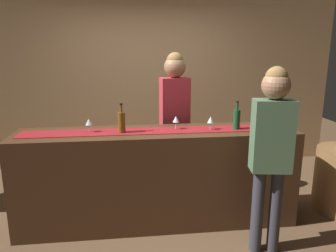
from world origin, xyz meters
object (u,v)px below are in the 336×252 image
(wine_glass_near_customer, at_px, (211,120))
(wine_bottle_clear, at_px, (262,116))
(wine_bottle_amber, at_px, (122,122))
(customer_sipping, at_px, (272,142))
(wine_glass_far_end, at_px, (176,120))
(wine_bottle_green, at_px, (237,119))
(wine_glass_mid_counter, at_px, (89,122))
(bartender, at_px, (175,109))

(wine_glass_near_customer, bearing_deg, wine_bottle_clear, 7.89)
(wine_bottle_amber, bearing_deg, customer_sipping, -25.36)
(customer_sipping, bearing_deg, wine_glass_far_end, 145.60)
(customer_sipping, bearing_deg, wine_bottle_green, 109.04)
(wine_bottle_amber, bearing_deg, wine_glass_mid_counter, 170.20)
(wine_glass_far_end, bearing_deg, wine_bottle_amber, -172.04)
(wine_bottle_amber, bearing_deg, wine_glass_far_end, 7.96)
(wine_glass_near_customer, bearing_deg, wine_bottle_green, -1.15)
(wine_bottle_green, distance_m, customer_sipping, 0.63)
(wine_bottle_clear, xyz_separation_m, wine_bottle_green, (-0.32, -0.09, 0.00))
(wine_glass_near_customer, relative_size, bartender, 0.08)
(wine_glass_mid_counter, bearing_deg, wine_bottle_clear, 0.95)
(wine_bottle_green, bearing_deg, wine_glass_near_customer, 178.85)
(wine_glass_near_customer, xyz_separation_m, wine_glass_far_end, (-0.35, 0.07, 0.00))
(bartender, bearing_deg, customer_sipping, 112.01)
(wine_bottle_amber, relative_size, customer_sipping, 0.18)
(wine_bottle_amber, height_order, wine_bottle_clear, same)
(wine_glass_far_end, xyz_separation_m, bartender, (0.06, 0.53, 0.01))
(wine_glass_near_customer, bearing_deg, wine_glass_mid_counter, 177.60)
(wine_glass_near_customer, distance_m, customer_sipping, 0.73)
(wine_glass_near_customer, bearing_deg, customer_sipping, -58.04)
(wine_glass_far_end, xyz_separation_m, customer_sipping, (0.74, -0.69, -0.07))
(customer_sipping, bearing_deg, wine_bottle_amber, 163.46)
(wine_bottle_clear, height_order, customer_sipping, customer_sipping)
(wine_bottle_amber, relative_size, bartender, 0.17)
(wine_bottle_clear, xyz_separation_m, bartender, (-0.88, 0.53, 0.00))
(wine_bottle_clear, bearing_deg, bartender, 149.24)
(wine_bottle_amber, relative_size, wine_glass_near_customer, 2.10)
(bartender, bearing_deg, wine_glass_mid_counter, 23.51)
(bartender, bearing_deg, wine_glass_far_end, 76.53)
(wine_bottle_green, height_order, wine_glass_mid_counter, wine_bottle_green)
(wine_bottle_clear, xyz_separation_m, wine_glass_far_end, (-0.95, -0.01, -0.01))
(wine_glass_near_customer, height_order, bartender, bartender)
(wine_bottle_clear, relative_size, customer_sipping, 0.18)
(wine_bottle_clear, bearing_deg, wine_glass_far_end, -179.48)
(wine_glass_far_end, height_order, customer_sipping, customer_sipping)
(customer_sipping, bearing_deg, wine_glass_near_customer, 130.78)
(wine_bottle_amber, relative_size, wine_bottle_green, 1.00)
(wine_bottle_green, bearing_deg, wine_bottle_clear, 15.45)
(wine_glass_mid_counter, xyz_separation_m, customer_sipping, (1.63, -0.67, -0.07))
(wine_bottle_amber, bearing_deg, wine_glass_near_customer, 0.30)
(wine_glass_mid_counter, distance_m, wine_glass_far_end, 0.89)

